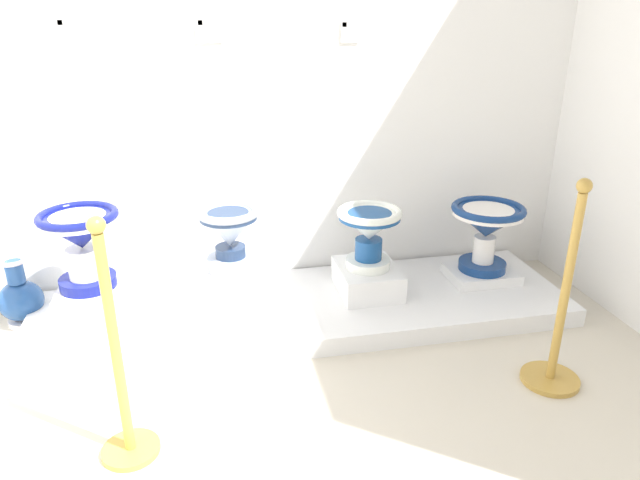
{
  "coord_description": "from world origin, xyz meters",
  "views": [
    {
      "loc": [
        1.22,
        -0.66,
        1.61
      ],
      "look_at": [
        1.8,
        2.12,
        0.46
      ],
      "focal_mm": 32.23,
      "sensor_mm": 36.0,
      "label": 1
    }
  ],
  "objects_px": {
    "decorative_vase_companion": "(21,299)",
    "info_placard_third": "(350,31)",
    "plinth_block_pale_glazed": "(92,302)",
    "info_placard_first": "(69,30)",
    "antique_toilet_pale_glazed": "(81,237)",
    "plinth_block_rightmost": "(233,287)",
    "plinth_block_squat_floral": "(481,274)",
    "info_placard_second": "(209,30)",
    "stanchion_post_near_right": "(559,329)",
    "antique_toilet_broad_patterned": "(369,228)",
    "plinth_block_broad_patterned": "(367,279)",
    "antique_toilet_rightmost": "(229,231)",
    "antique_toilet_squat_floral": "(487,224)",
    "stanchion_post_near_left": "(121,383)"
  },
  "relations": [
    {
      "from": "decorative_vase_companion",
      "to": "antique_toilet_rightmost",
      "type": "bearing_deg",
      "value": -10.92
    },
    {
      "from": "plinth_block_squat_floral",
      "to": "decorative_vase_companion",
      "type": "bearing_deg",
      "value": 175.94
    },
    {
      "from": "plinth_block_broad_patterned",
      "to": "plinth_block_pale_glazed",
      "type": "bearing_deg",
      "value": 179.81
    },
    {
      "from": "info_placard_second",
      "to": "info_placard_third",
      "type": "distance_m",
      "value": 0.76
    },
    {
      "from": "antique_toilet_rightmost",
      "to": "stanchion_post_near_right",
      "type": "height_order",
      "value": "stanchion_post_near_right"
    },
    {
      "from": "antique_toilet_rightmost",
      "to": "antique_toilet_broad_patterned",
      "type": "bearing_deg",
      "value": 1.21
    },
    {
      "from": "info_placard_third",
      "to": "decorative_vase_companion",
      "type": "height_order",
      "value": "info_placard_third"
    },
    {
      "from": "info_placard_first",
      "to": "stanchion_post_near_left",
      "type": "height_order",
      "value": "info_placard_first"
    },
    {
      "from": "antique_toilet_pale_glazed",
      "to": "info_placard_third",
      "type": "relative_size",
      "value": 3.52
    },
    {
      "from": "plinth_block_pale_glazed",
      "to": "info_placard_third",
      "type": "distance_m",
      "value": 2.0
    },
    {
      "from": "plinth_block_pale_glazed",
      "to": "antique_toilet_broad_patterned",
      "type": "relative_size",
      "value": 0.96
    },
    {
      "from": "plinth_block_broad_patterned",
      "to": "antique_toilet_squat_floral",
      "type": "distance_m",
      "value": 0.76
    },
    {
      "from": "antique_toilet_broad_patterned",
      "to": "plinth_block_squat_floral",
      "type": "xyz_separation_m",
      "value": [
        0.71,
        0.02,
        -0.35
      ]
    },
    {
      "from": "plinth_block_squat_floral",
      "to": "antique_toilet_squat_floral",
      "type": "distance_m",
      "value": 0.32
    },
    {
      "from": "info_placard_first",
      "to": "stanchion_post_near_right",
      "type": "distance_m",
      "value": 2.74
    },
    {
      "from": "plinth_block_rightmost",
      "to": "info_placard_third",
      "type": "height_order",
      "value": "info_placard_third"
    },
    {
      "from": "plinth_block_squat_floral",
      "to": "info_placard_second",
      "type": "bearing_deg",
      "value": 165.98
    },
    {
      "from": "info_placard_first",
      "to": "plinth_block_squat_floral",
      "type": "bearing_deg",
      "value": -9.73
    },
    {
      "from": "info_placard_second",
      "to": "decorative_vase_companion",
      "type": "xyz_separation_m",
      "value": [
        -1.11,
        -0.19,
        -1.35
      ]
    },
    {
      "from": "plinth_block_broad_patterned",
      "to": "stanchion_post_near_right",
      "type": "relative_size",
      "value": 0.41
    },
    {
      "from": "plinth_block_broad_patterned",
      "to": "info_placard_first",
      "type": "height_order",
      "value": "info_placard_first"
    },
    {
      "from": "info_placard_third",
      "to": "decorative_vase_companion",
      "type": "relative_size",
      "value": 0.3
    },
    {
      "from": "info_placard_third",
      "to": "plinth_block_rightmost",
      "type": "bearing_deg",
      "value": -151.0
    },
    {
      "from": "antique_toilet_pale_glazed",
      "to": "decorative_vase_companion",
      "type": "distance_m",
      "value": 0.6
    },
    {
      "from": "antique_toilet_broad_patterned",
      "to": "antique_toilet_squat_floral",
      "type": "relative_size",
      "value": 0.85
    },
    {
      "from": "plinth_block_broad_patterned",
      "to": "info_placard_second",
      "type": "bearing_deg",
      "value": 153.49
    },
    {
      "from": "info_placard_first",
      "to": "stanchion_post_near_right",
      "type": "height_order",
      "value": "info_placard_first"
    },
    {
      "from": "plinth_block_broad_patterned",
      "to": "stanchion_post_near_left",
      "type": "xyz_separation_m",
      "value": [
        -1.23,
        -0.95,
        0.15
      ]
    },
    {
      "from": "plinth_block_squat_floral",
      "to": "info_placard_second",
      "type": "xyz_separation_m",
      "value": [
        -1.5,
        0.37,
        1.37
      ]
    },
    {
      "from": "plinth_block_pale_glazed",
      "to": "info_placard_first",
      "type": "bearing_deg",
      "value": 86.39
    },
    {
      "from": "antique_toilet_pale_glazed",
      "to": "info_placard_first",
      "type": "bearing_deg",
      "value": 86.39
    },
    {
      "from": "plinth_block_rightmost",
      "to": "plinth_block_broad_patterned",
      "type": "bearing_deg",
      "value": 1.21
    },
    {
      "from": "antique_toilet_broad_patterned",
      "to": "stanchion_post_near_right",
      "type": "height_order",
      "value": "stanchion_post_near_right"
    },
    {
      "from": "info_placard_first",
      "to": "decorative_vase_companion",
      "type": "distance_m",
      "value": 1.44
    },
    {
      "from": "plinth_block_pale_glazed",
      "to": "antique_toilet_rightmost",
      "type": "height_order",
      "value": "antique_toilet_rightmost"
    },
    {
      "from": "plinth_block_pale_glazed",
      "to": "stanchion_post_near_left",
      "type": "bearing_deg",
      "value": -74.62
    },
    {
      "from": "plinth_block_broad_patterned",
      "to": "antique_toilet_broad_patterned",
      "type": "relative_size",
      "value": 1.11
    },
    {
      "from": "plinth_block_squat_floral",
      "to": "info_placard_second",
      "type": "relative_size",
      "value": 2.89
    },
    {
      "from": "stanchion_post_near_right",
      "to": "plinth_block_broad_patterned",
      "type": "bearing_deg",
      "value": 126.04
    },
    {
      "from": "plinth_block_rightmost",
      "to": "plinth_block_squat_floral",
      "type": "height_order",
      "value": "plinth_block_rightmost"
    },
    {
      "from": "plinth_block_broad_patterned",
      "to": "info_placard_third",
      "type": "xyz_separation_m",
      "value": [
        -0.03,
        0.39,
        1.32
      ]
    },
    {
      "from": "plinth_block_rightmost",
      "to": "antique_toilet_squat_floral",
      "type": "distance_m",
      "value": 1.49
    },
    {
      "from": "plinth_block_pale_glazed",
      "to": "plinth_block_squat_floral",
      "type": "relative_size",
      "value": 0.87
    },
    {
      "from": "plinth_block_rightmost",
      "to": "stanchion_post_near_right",
      "type": "bearing_deg",
      "value": -31.46
    },
    {
      "from": "info_placard_first",
      "to": "stanchion_post_near_right",
      "type": "xyz_separation_m",
      "value": [
        2.1,
        -1.26,
        -1.23
      ]
    },
    {
      "from": "decorative_vase_companion",
      "to": "info_placard_third",
      "type": "bearing_deg",
      "value": 5.8
    },
    {
      "from": "antique_toilet_pale_glazed",
      "to": "antique_toilet_squat_floral",
      "type": "relative_size",
      "value": 0.96
    },
    {
      "from": "plinth_block_squat_floral",
      "to": "plinth_block_broad_patterned",
      "type": "bearing_deg",
      "value": -178.63
    },
    {
      "from": "plinth_block_rightmost",
      "to": "stanchion_post_near_right",
      "type": "xyz_separation_m",
      "value": [
        1.39,
        -0.85,
        0.07
      ]
    },
    {
      "from": "antique_toilet_pale_glazed",
      "to": "plinth_block_rightmost",
      "type": "xyz_separation_m",
      "value": [
        0.73,
        -0.02,
        -0.34
      ]
    }
  ]
}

